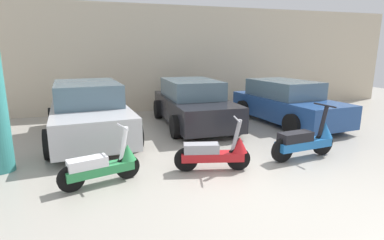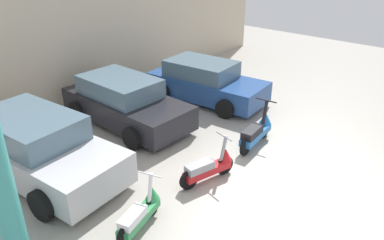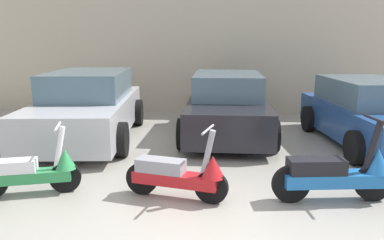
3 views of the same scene
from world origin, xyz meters
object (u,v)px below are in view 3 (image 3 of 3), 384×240
object	(u,v)px
scooter_front_center	(339,173)
car_rear_right	(370,114)
scooter_front_right	(180,174)
car_rear_left	(88,107)
scooter_front_left	(33,171)
car_rear_center	(227,106)

from	to	relation	value
scooter_front_center	car_rear_right	xyz separation A→B (m)	(1.43, 2.92, 0.23)
scooter_front_right	car_rear_left	size ratio (longest dim) A/B	0.32
scooter_front_left	scooter_front_center	world-z (taller)	scooter_front_center
car_rear_left	scooter_front_center	bearing A→B (deg)	50.10
scooter_front_right	car_rear_center	distance (m)	3.70
scooter_front_left	car_rear_left	bearing A→B (deg)	79.24
car_rear_left	scooter_front_left	bearing A→B (deg)	-0.25
scooter_front_left	car_rear_right	bearing A→B (deg)	12.10
scooter_front_right	car_rear_center	size ratio (longest dim) A/B	0.35
car_rear_center	car_rear_right	world-z (taller)	car_rear_center
scooter_front_right	scooter_front_center	bearing A→B (deg)	15.98
car_rear_center	scooter_front_center	bearing A→B (deg)	21.58
scooter_front_left	scooter_front_center	distance (m)	4.06
scooter_front_right	car_rear_center	bearing A→B (deg)	93.01
scooter_front_left	car_rear_center	world-z (taller)	car_rear_center
car_rear_right	car_rear_center	bearing A→B (deg)	-108.38
scooter_front_right	car_rear_left	distance (m)	3.83
scooter_front_left	car_rear_center	xyz separation A→B (m)	(2.64, 3.64, 0.31)
scooter_front_right	car_rear_right	size ratio (longest dim) A/B	0.35
scooter_front_right	car_rear_right	xyz separation A→B (m)	(3.49, 3.02, 0.27)
car_rear_left	car_rear_center	world-z (taller)	car_rear_left
scooter_front_right	car_rear_right	distance (m)	4.63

